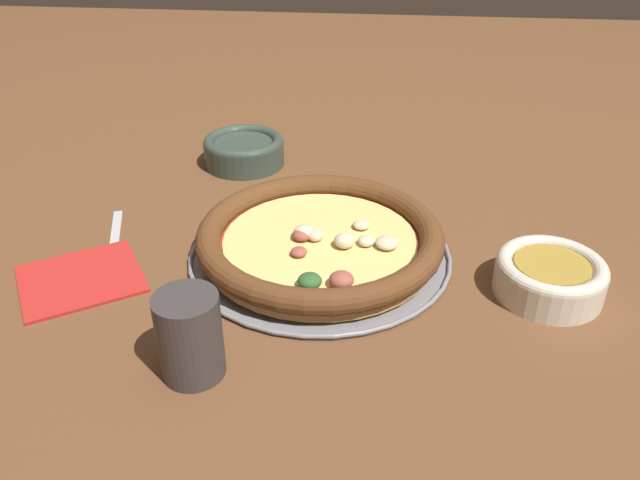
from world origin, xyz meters
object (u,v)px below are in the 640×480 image
pizza_tray (320,254)px  pizza (320,239)px  bowl_near (550,275)px  napkin (80,277)px  drinking_cup (190,336)px  fork (114,247)px  bowl_far (244,150)px

pizza_tray → pizza: size_ratio=1.07×
bowl_near → napkin: (-0.04, 0.56, -0.02)m
drinking_cup → napkin: bearing=52.6°
drinking_cup → bowl_near: bearing=-65.2°
pizza → bowl_near: size_ratio=2.49×
napkin → fork: (0.08, -0.01, -0.00)m
bowl_far → pizza_tray: bearing=-150.0°
bowl_near → napkin: bowl_near is taller
drinking_cup → napkin: 0.23m
napkin → bowl_far: bearing=-19.6°
bowl_far → napkin: bowl_far is taller
drinking_cup → bowl_far: bearing=6.4°
fork → pizza: bearing=73.3°
bowl_near → napkin: size_ratio=0.68×
drinking_cup → napkin: (0.14, 0.18, -0.04)m
bowl_far → drinking_cup: (-0.50, -0.06, 0.02)m
pizza_tray → drinking_cup: drinking_cup is taller
bowl_near → bowl_far: 0.54m
bowl_near → drinking_cup: size_ratio=1.38×
pizza → napkin: (-0.08, 0.29, -0.02)m
bowl_far → drinking_cup: bearing=-173.6°
pizza_tray → napkin: 0.30m
bowl_near → pizza_tray: bearing=79.7°
bowl_near → bowl_far: size_ratio=0.95×
pizza_tray → napkin: bearing=106.6°
pizza_tray → bowl_near: bearing=-100.3°
bowl_near → fork: size_ratio=0.73×
bowl_near → fork: (0.04, 0.55, -0.02)m
pizza_tray → bowl_far: 0.32m
napkin → fork: 0.08m
bowl_far → drinking_cup: drinking_cup is taller
bowl_near → drinking_cup: 0.42m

